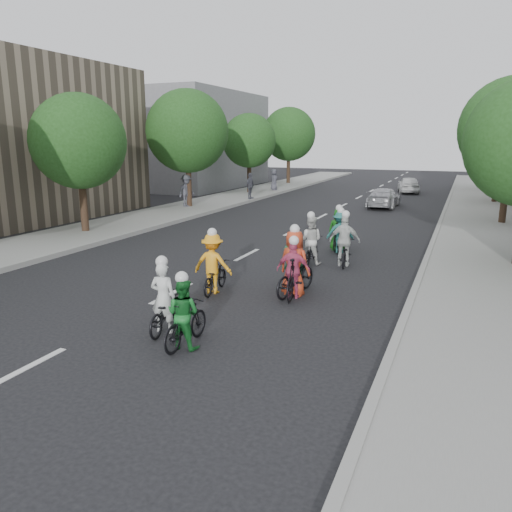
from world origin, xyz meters
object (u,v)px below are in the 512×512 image
Objects in this scene: cyclist_5 at (295,266)px; spectator_2 at (274,180)px; cyclist_9 at (339,233)px; follow_car_lead at (384,198)px; cyclist_1 at (185,318)px; cyclist_6 at (311,245)px; cyclist_3 at (294,274)px; cyclist_0 at (166,307)px; follow_car_trail at (409,185)px; cyclist_2 at (214,269)px; cyclist_8 at (345,247)px; spectator_1 at (250,186)px; cyclist_4 at (295,271)px; cyclist_7 at (340,235)px; spectator_0 at (186,191)px.

cyclist_5 is 1.10× the size of spectator_2.
follow_car_lead is (-0.36, 13.03, -0.06)m from cyclist_9.
cyclist_6 reaches higher than cyclist_1.
cyclist_3 is 27.12m from spectator_2.
follow_car_trail is at bearing -100.45° from cyclist_0.
cyclist_5 is at bearing -164.29° from spectator_2.
cyclist_5 is (0.71, 4.76, 0.03)m from cyclist_1.
cyclist_2 is 0.44× the size of follow_car_lead.
cyclist_8 is 15.37m from follow_car_lead.
spectator_1 is (-8.46, 22.72, 0.43)m from cyclist_1.
cyclist_7 is at bearing -77.91° from cyclist_4.
cyclist_5 is 18.32m from follow_car_lead.
cyclist_1 is 32.53m from follow_car_trail.
cyclist_1 reaches higher than follow_car_lead.
cyclist_8 is (0.72, 2.99, 0.01)m from cyclist_5.
cyclist_5 is at bearing -126.16° from spectator_0.
cyclist_4 is 5.52m from cyclist_7.
cyclist_0 is at bearing 54.12° from cyclist_3.
cyclist_9 is 13.49m from spectator_0.
cyclist_5 is 1.03× the size of cyclist_6.
cyclist_4 reaches higher than follow_car_trail.
cyclist_4 reaches higher than spectator_2.
cyclist_5 is 0.96× the size of spectator_0.
cyclist_4 is 20.84m from spectator_1.
cyclist_4 is 1.09× the size of cyclist_9.
cyclist_2 is at bearing 50.94° from cyclist_8.
cyclist_7 is at bearing -113.87° from cyclist_2.
spectator_0 reaches higher than cyclist_4.
cyclist_0 is 7.13m from cyclist_6.
cyclist_0 is 3.77m from cyclist_3.
cyclist_6 is (1.13, 7.04, 0.08)m from cyclist_0.
follow_car_lead is 2.46× the size of spectator_2.
cyclist_5 reaches higher than cyclist_0.
follow_car_lead is at bearing -100.38° from cyclist_2.
spectator_0 is (-10.42, 17.72, 0.50)m from cyclist_1.
cyclist_0 is 9.21m from cyclist_7.
cyclist_7 is at bearing 110.04° from cyclist_9.
spectator_1 reaches higher than cyclist_9.
spectator_0 is 1.07× the size of spectator_1.
cyclist_2 is at bearing 72.78° from cyclist_9.
cyclist_8 reaches higher than cyclist_5.
cyclist_2 is 26.81m from spectator_2.
cyclist_3 is 0.47× the size of follow_car_lead.
cyclist_9 is (-0.25, 5.92, -0.02)m from cyclist_4.
spectator_0 reaches higher than cyclist_2.
spectator_1 is at bearing 36.01° from follow_car_trail.
cyclist_4 is 1.05× the size of spectator_0.
cyclist_6 reaches higher than follow_car_trail.
spectator_2 is (-10.13, 25.15, 0.34)m from cyclist_3.
cyclist_7 is 0.92× the size of cyclist_8.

